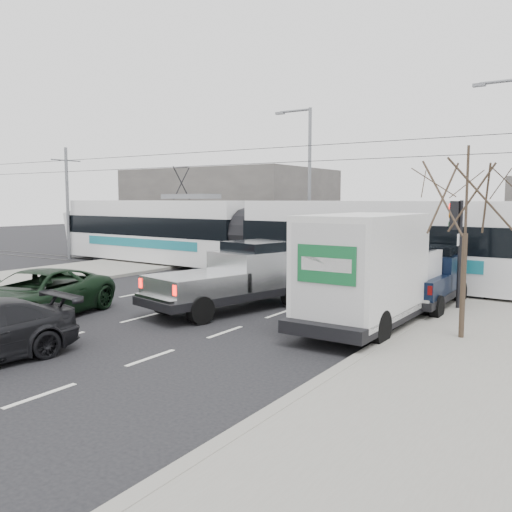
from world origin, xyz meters
The scene contains 13 objects.
ground centered at (0.00, 0.00, 0.00)m, with size 120.00×120.00×0.00m, color black.
sidewalk_right centered at (9.00, 0.00, 0.07)m, with size 6.00×60.00×0.15m, color gray.
rails centered at (0.00, 10.00, 0.01)m, with size 60.00×1.60×0.03m, color #33302D.
building_left centered at (-14.00, 22.00, 3.00)m, with size 14.00×10.00×6.00m, color slate.
bare_tree centered at (7.60, 2.50, 3.79)m, with size 2.40×2.40×5.00m.
traffic_signal centered at (6.47, 6.50, 2.74)m, with size 0.44×0.44×3.60m.
street_lamp_far centered at (-4.19, 16.00, 5.11)m, with size 2.38×0.25×9.00m.
catenary centered at (0.00, 10.00, 3.88)m, with size 60.00×0.20×7.00m.
tram centered at (-4.47, 10.58, 1.96)m, with size 27.18×4.54×5.52m.
silver_pickup centered at (0.11, 2.99, 1.14)m, with size 3.63×6.66×2.30m.
box_truck centered at (4.96, 2.77, 1.66)m, with size 2.43×6.76×3.36m.
navy_pickup centered at (5.50, 6.76, 1.05)m, with size 1.99×5.06×2.13m.
green_car centered at (-4.35, -1.89, 0.77)m, with size 2.56×5.56×1.54m, color black.
Camera 1 is at (10.72, -12.19, 3.78)m, focal length 38.00 mm.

